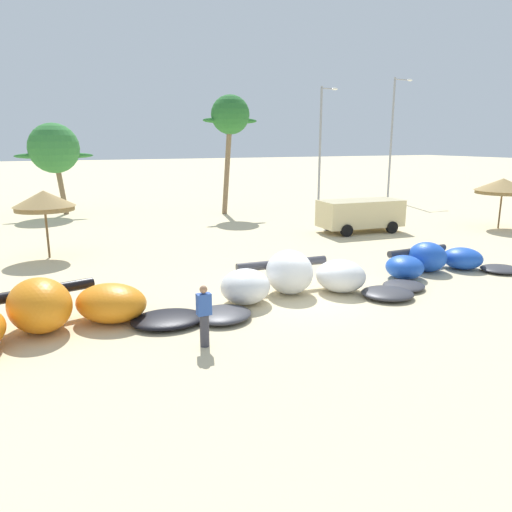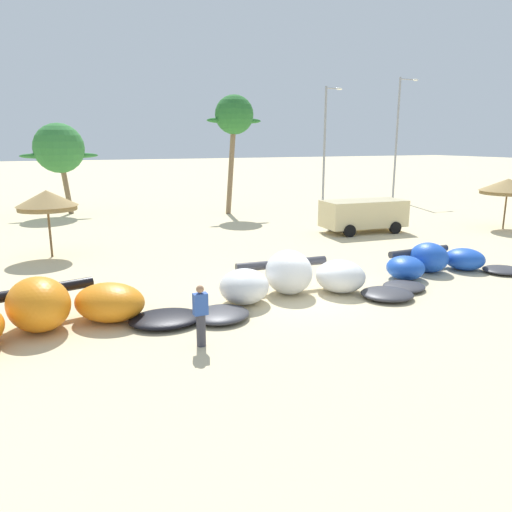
{
  "view_description": "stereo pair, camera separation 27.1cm",
  "coord_description": "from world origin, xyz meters",
  "px_view_note": "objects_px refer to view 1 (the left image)",
  "views": [
    {
      "loc": [
        -8.12,
        -13.87,
        5.13
      ],
      "look_at": [
        -0.81,
        2.0,
        1.0
      ],
      "focal_mm": 34.14,
      "sensor_mm": 36.0,
      "label": 1
    },
    {
      "loc": [
        -7.88,
        -13.98,
        5.13
      ],
      "look_at": [
        -0.81,
        2.0,
        1.0
      ],
      "focal_mm": 34.14,
      "sensor_mm": 36.0,
      "label": 2
    }
  ],
  "objects_px": {
    "beach_umbrella_near_van": "(44,201)",
    "parked_van": "(359,213)",
    "kite_far_left": "(45,316)",
    "kite_left_of_center": "(434,262)",
    "palm_center_left": "(230,117)",
    "lamppost_west": "(321,141)",
    "palm_left_of_gap": "(54,149)",
    "beach_umbrella_middle": "(503,186)",
    "lamppost_west_center": "(393,133)",
    "kite_left": "(295,280)",
    "person_by_umbrellas": "(204,316)"
  },
  "relations": [
    {
      "from": "person_by_umbrellas",
      "to": "palm_left_of_gap",
      "type": "distance_m",
      "value": 26.65
    },
    {
      "from": "palm_left_of_gap",
      "to": "lamppost_west_center",
      "type": "height_order",
      "value": "lamppost_west_center"
    },
    {
      "from": "kite_far_left",
      "to": "lamppost_west_center",
      "type": "height_order",
      "value": "lamppost_west_center"
    },
    {
      "from": "kite_left_of_center",
      "to": "kite_left",
      "type": "bearing_deg",
      "value": -177.16
    },
    {
      "from": "beach_umbrella_near_van",
      "to": "beach_umbrella_middle",
      "type": "distance_m",
      "value": 25.18
    },
    {
      "from": "kite_left_of_center",
      "to": "lamppost_west",
      "type": "xyz_separation_m",
      "value": [
        6.86,
        19.51,
        4.67
      ]
    },
    {
      "from": "lamppost_west",
      "to": "beach_umbrella_near_van",
      "type": "bearing_deg",
      "value": -153.76
    },
    {
      "from": "lamppost_west",
      "to": "kite_left_of_center",
      "type": "bearing_deg",
      "value": -109.37
    },
    {
      "from": "palm_center_left",
      "to": "parked_van",
      "type": "bearing_deg",
      "value": -69.01
    },
    {
      "from": "palm_center_left",
      "to": "lamppost_west_center",
      "type": "xyz_separation_m",
      "value": [
        16.12,
        1.99,
        -0.99
      ]
    },
    {
      "from": "parked_van",
      "to": "person_by_umbrellas",
      "type": "distance_m",
      "value": 17.69
    },
    {
      "from": "kite_far_left",
      "to": "person_by_umbrellas",
      "type": "bearing_deg",
      "value": -33.57
    },
    {
      "from": "kite_left_of_center",
      "to": "palm_center_left",
      "type": "xyz_separation_m",
      "value": [
        -1.13,
        18.8,
        6.32
      ]
    },
    {
      "from": "lamppost_west",
      "to": "parked_van",
      "type": "bearing_deg",
      "value": -110.93
    },
    {
      "from": "kite_far_left",
      "to": "lamppost_west_center",
      "type": "bearing_deg",
      "value": 36.02
    },
    {
      "from": "parked_van",
      "to": "lamppost_west",
      "type": "xyz_separation_m",
      "value": [
        4.13,
        10.79,
        4.04
      ]
    },
    {
      "from": "kite_far_left",
      "to": "kite_left_of_center",
      "type": "bearing_deg",
      "value": 1.94
    },
    {
      "from": "palm_center_left",
      "to": "lamppost_west",
      "type": "bearing_deg",
      "value": 5.07
    },
    {
      "from": "beach_umbrella_middle",
      "to": "kite_left_of_center",
      "type": "bearing_deg",
      "value": -151.1
    },
    {
      "from": "beach_umbrella_middle",
      "to": "palm_left_of_gap",
      "type": "distance_m",
      "value": 29.39
    },
    {
      "from": "person_by_umbrellas",
      "to": "lamppost_west_center",
      "type": "xyz_separation_m",
      "value": [
        25.58,
        23.7,
        4.97
      ]
    },
    {
      "from": "beach_umbrella_middle",
      "to": "lamppost_west_center",
      "type": "distance_m",
      "value": 15.45
    },
    {
      "from": "beach_umbrella_near_van",
      "to": "beach_umbrella_middle",
      "type": "relative_size",
      "value": 0.95
    },
    {
      "from": "parked_van",
      "to": "palm_center_left",
      "type": "bearing_deg",
      "value": 110.99
    },
    {
      "from": "person_by_umbrellas",
      "to": "palm_left_of_gap",
      "type": "height_order",
      "value": "palm_left_of_gap"
    },
    {
      "from": "lamppost_west",
      "to": "kite_left",
      "type": "bearing_deg",
      "value": -124.01
    },
    {
      "from": "kite_left",
      "to": "beach_umbrella_near_van",
      "type": "xyz_separation_m",
      "value": [
        -7.29,
        9.65,
        2.0
      ]
    },
    {
      "from": "beach_umbrella_middle",
      "to": "lamppost_west_center",
      "type": "xyz_separation_m",
      "value": [
        3.81,
        14.61,
        3.25
      ]
    },
    {
      "from": "kite_far_left",
      "to": "parked_van",
      "type": "bearing_deg",
      "value": 28.43
    },
    {
      "from": "kite_far_left",
      "to": "kite_left",
      "type": "distance_m",
      "value": 7.75
    },
    {
      "from": "beach_umbrella_near_van",
      "to": "beach_umbrella_middle",
      "type": "bearing_deg",
      "value": -7.19
    },
    {
      "from": "beach_umbrella_near_van",
      "to": "palm_left_of_gap",
      "type": "xyz_separation_m",
      "value": [
        1.25,
        14.06,
        2.03
      ]
    },
    {
      "from": "beach_umbrella_middle",
      "to": "palm_left_of_gap",
      "type": "height_order",
      "value": "palm_left_of_gap"
    },
    {
      "from": "beach_umbrella_near_van",
      "to": "lamppost_west_center",
      "type": "relative_size",
      "value": 0.29
    },
    {
      "from": "beach_umbrella_near_van",
      "to": "parked_van",
      "type": "distance_m",
      "value": 16.62
    },
    {
      "from": "palm_left_of_gap",
      "to": "lamppost_west_center",
      "type": "distance_m",
      "value": 27.69
    },
    {
      "from": "beach_umbrella_middle",
      "to": "parked_van",
      "type": "height_order",
      "value": "beach_umbrella_middle"
    },
    {
      "from": "beach_umbrella_near_van",
      "to": "person_by_umbrellas",
      "type": "relative_size",
      "value": 1.87
    },
    {
      "from": "beach_umbrella_near_van",
      "to": "person_by_umbrellas",
      "type": "bearing_deg",
      "value": -75.3
    },
    {
      "from": "kite_left_of_center",
      "to": "kite_far_left",
      "type": "bearing_deg",
      "value": -178.06
    },
    {
      "from": "beach_umbrella_middle",
      "to": "palm_left_of_gap",
      "type": "relative_size",
      "value": 0.5
    },
    {
      "from": "parked_van",
      "to": "palm_center_left",
      "type": "relative_size",
      "value": 0.59
    },
    {
      "from": "beach_umbrella_middle",
      "to": "parked_van",
      "type": "xyz_separation_m",
      "value": [
        -8.44,
        2.55,
        -1.45
      ]
    },
    {
      "from": "kite_left_of_center",
      "to": "palm_left_of_gap",
      "type": "relative_size",
      "value": 1.11
    },
    {
      "from": "beach_umbrella_middle",
      "to": "palm_center_left",
      "type": "xyz_separation_m",
      "value": [
        -12.31,
        12.63,
        4.24
      ]
    },
    {
      "from": "beach_umbrella_near_van",
      "to": "palm_left_of_gap",
      "type": "bearing_deg",
      "value": 84.92
    },
    {
      "from": "kite_far_left",
      "to": "palm_left_of_gap",
      "type": "xyz_separation_m",
      "value": [
        1.71,
        23.87,
        4.04
      ]
    },
    {
      "from": "beach_umbrella_near_van",
      "to": "parked_van",
      "type": "bearing_deg",
      "value": -2.1
    },
    {
      "from": "parked_van",
      "to": "palm_left_of_gap",
      "type": "bearing_deg",
      "value": 136.19
    },
    {
      "from": "person_by_umbrellas",
      "to": "lamppost_west",
      "type": "distance_m",
      "value": 28.74
    }
  ]
}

